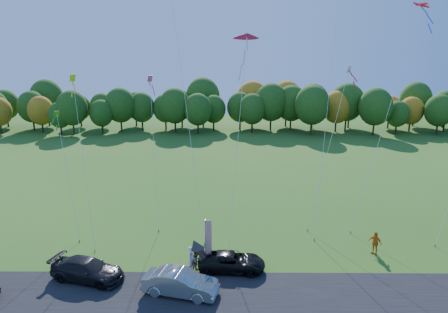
{
  "coord_description": "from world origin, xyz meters",
  "views": [
    {
      "loc": [
        0.3,
        -27.23,
        15.29
      ],
      "look_at": [
        0.0,
        6.0,
        7.0
      ],
      "focal_mm": 32.0,
      "sensor_mm": 36.0,
      "label": 1
    }
  ],
  "objects_px": {
    "person_east": "(375,243)",
    "feather_flag": "(208,238)",
    "black_suv": "(232,261)",
    "silver_sedan": "(180,283)"
  },
  "relations": [
    {
      "from": "black_suv",
      "to": "silver_sedan",
      "type": "height_order",
      "value": "silver_sedan"
    },
    {
      "from": "black_suv",
      "to": "person_east",
      "type": "height_order",
      "value": "person_east"
    },
    {
      "from": "silver_sedan",
      "to": "person_east",
      "type": "bearing_deg",
      "value": -55.27
    },
    {
      "from": "person_east",
      "to": "feather_flag",
      "type": "height_order",
      "value": "feather_flag"
    },
    {
      "from": "black_suv",
      "to": "silver_sedan",
      "type": "relative_size",
      "value": 0.98
    },
    {
      "from": "black_suv",
      "to": "person_east",
      "type": "xyz_separation_m",
      "value": [
        11.45,
        2.65,
        0.24
      ]
    },
    {
      "from": "silver_sedan",
      "to": "feather_flag",
      "type": "xyz_separation_m",
      "value": [
        1.65,
        3.71,
        1.46
      ]
    },
    {
      "from": "person_east",
      "to": "feather_flag",
      "type": "bearing_deg",
      "value": -124.98
    },
    {
      "from": "feather_flag",
      "to": "person_east",
      "type": "bearing_deg",
      "value": 8.84
    },
    {
      "from": "person_east",
      "to": "feather_flag",
      "type": "distance_m",
      "value": 13.45
    }
  ]
}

